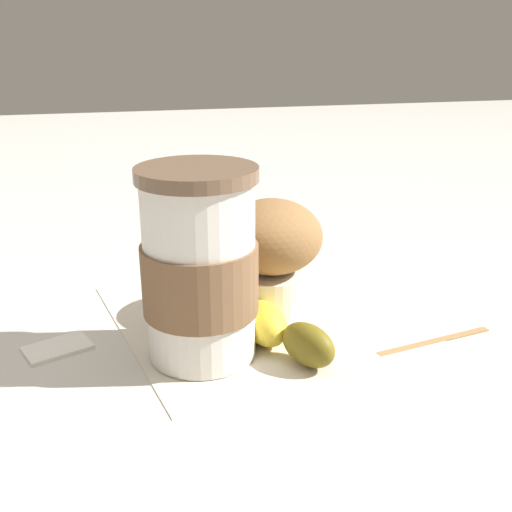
% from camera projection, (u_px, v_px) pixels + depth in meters
% --- Properties ---
extents(ground_plane, '(3.00, 3.00, 0.00)m').
position_uv_depth(ground_plane, '(256.00, 314.00, 0.54)').
color(ground_plane, beige).
extents(paper_napkin, '(0.28, 0.28, 0.00)m').
position_uv_depth(paper_napkin, '(256.00, 313.00, 0.54)').
color(paper_napkin, beige).
rests_on(paper_napkin, ground_plane).
extents(coffee_cup, '(0.09, 0.09, 0.15)m').
position_uv_depth(coffee_cup, '(200.00, 268.00, 0.45)').
color(coffee_cup, silver).
rests_on(coffee_cup, paper_napkin).
extents(muffin, '(0.09, 0.09, 0.10)m').
position_uv_depth(muffin, '(271.00, 251.00, 0.52)').
color(muffin, white).
rests_on(muffin, paper_napkin).
extents(banana, '(0.19, 0.07, 0.03)m').
position_uv_depth(banana, '(262.00, 309.00, 0.51)').
color(banana, yellow).
rests_on(banana, paper_napkin).
extents(sugar_packet, '(0.05, 0.06, 0.01)m').
position_uv_depth(sugar_packet, '(57.00, 346.00, 0.48)').
color(sugar_packet, white).
rests_on(sugar_packet, ground_plane).
extents(wooden_stirrer, '(0.03, 0.11, 0.00)m').
position_uv_depth(wooden_stirrer, '(435.00, 341.00, 0.49)').
color(wooden_stirrer, '#9E7547').
rests_on(wooden_stirrer, ground_plane).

